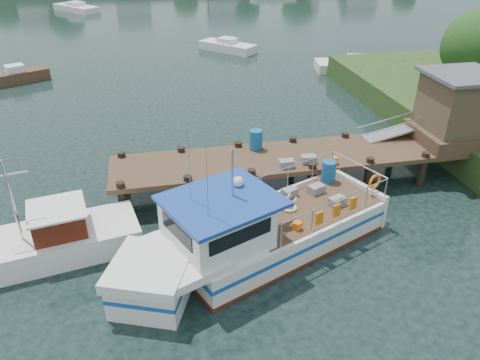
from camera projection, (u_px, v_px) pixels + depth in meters
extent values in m
plane|color=black|center=(256.00, 187.00, 20.17)|extent=(160.00, 160.00, 0.00)
cylinder|color=#332114|center=(467.00, 89.00, 27.04)|extent=(0.50, 0.50, 3.05)
sphere|color=#214518|center=(478.00, 46.00, 25.85)|extent=(3.90, 3.90, 3.90)
cube|color=#483322|center=(302.00, 156.00, 19.89)|extent=(16.00, 3.00, 0.20)
cylinder|color=black|center=(123.00, 204.00, 17.77)|extent=(0.32, 0.32, 1.90)
cylinder|color=black|center=(124.00, 172.00, 19.99)|extent=(0.32, 0.32, 1.90)
cylinder|color=black|center=(189.00, 197.00, 18.21)|extent=(0.32, 0.32, 1.90)
cylinder|color=black|center=(182.00, 167.00, 20.43)|extent=(0.32, 0.32, 1.90)
cylinder|color=black|center=(251.00, 191.00, 18.65)|extent=(0.32, 0.32, 1.90)
cylinder|color=black|center=(238.00, 162.00, 20.88)|extent=(0.32, 0.32, 1.90)
cylinder|color=black|center=(311.00, 184.00, 19.10)|extent=(0.32, 0.32, 1.90)
cylinder|color=black|center=(292.00, 157.00, 21.32)|extent=(0.32, 0.32, 1.90)
cylinder|color=black|center=(368.00, 178.00, 19.54)|extent=(0.32, 0.32, 1.90)
cylinder|color=black|center=(343.00, 152.00, 21.76)|extent=(0.32, 0.32, 1.90)
cylinder|color=black|center=(422.00, 172.00, 19.99)|extent=(0.32, 0.32, 1.90)
cylinder|color=black|center=(393.00, 147.00, 22.21)|extent=(0.32, 0.32, 1.90)
cylinder|color=black|center=(474.00, 167.00, 20.43)|extent=(0.32, 0.32, 1.90)
cylinder|color=black|center=(440.00, 143.00, 22.65)|extent=(0.32, 0.32, 1.90)
cube|color=#483322|center=(451.00, 134.00, 20.94)|extent=(3.20, 3.00, 0.60)
cube|color=#4A3C29|center=(459.00, 104.00, 20.26)|extent=(2.60, 2.60, 2.40)
cube|color=#47474C|center=(466.00, 75.00, 19.62)|extent=(3.00, 3.00, 0.15)
cube|color=#A5A8AD|center=(394.00, 132.00, 21.32)|extent=(3.34, 0.90, 0.79)
cylinder|color=silver|center=(400.00, 125.00, 20.74)|extent=(3.34, 0.05, 0.76)
cylinder|color=silver|center=(392.00, 118.00, 21.42)|extent=(3.34, 0.05, 0.76)
cube|color=slate|center=(286.00, 163.00, 18.73)|extent=(0.60, 0.40, 0.30)
cube|color=slate|center=(308.00, 159.00, 19.08)|extent=(0.60, 0.40, 0.30)
cylinder|color=orange|center=(334.00, 160.00, 19.01)|extent=(0.30, 0.30, 0.28)
cylinder|color=#145389|center=(256.00, 140.00, 20.08)|extent=(0.56, 0.56, 0.85)
cube|color=silver|center=(279.00, 231.00, 16.39)|extent=(7.93, 5.63, 1.13)
cube|color=silver|center=(152.00, 286.00, 13.92)|extent=(2.71, 2.71, 1.13)
cube|color=silver|center=(149.00, 268.00, 13.57)|extent=(2.92, 3.00, 0.34)
cube|color=silver|center=(179.00, 256.00, 14.08)|extent=(2.91, 3.35, 0.29)
cube|color=#134C9A|center=(279.00, 228.00, 16.32)|extent=(8.03, 5.70, 0.14)
cube|color=#134C9A|center=(151.00, 282.00, 13.85)|extent=(2.75, 2.75, 0.14)
cube|color=#601E0D|center=(279.00, 243.00, 16.64)|extent=(8.02, 5.69, 0.14)
cube|color=#483322|center=(305.00, 207.00, 16.70)|extent=(5.92, 4.54, 0.04)
cube|color=silver|center=(355.00, 196.00, 18.26)|extent=(1.35, 2.78, 1.33)
cube|color=silver|center=(217.00, 224.00, 14.47)|extent=(3.54, 3.43, 1.47)
cube|color=black|center=(241.00, 237.00, 13.41)|extent=(2.00, 0.89, 0.49)
cube|color=black|center=(196.00, 198.00, 15.24)|extent=(2.00, 0.89, 0.49)
cube|color=black|center=(177.00, 231.00, 13.63)|extent=(0.74, 1.64, 0.49)
cube|color=navy|center=(222.00, 201.00, 14.18)|extent=(4.19, 3.94, 0.12)
cylinder|color=silver|center=(232.00, 173.00, 13.98)|extent=(0.10, 0.10, 1.57)
cylinder|color=silver|center=(207.00, 179.00, 12.84)|extent=(0.03, 0.03, 2.36)
cylinder|color=silver|center=(189.00, 166.00, 13.54)|extent=(0.03, 0.03, 2.36)
sphere|color=silver|center=(238.00, 182.00, 14.81)|extent=(0.46, 0.46, 0.35)
cylinder|color=silver|center=(338.00, 200.00, 15.36)|extent=(4.52, 1.99, 0.04)
cylinder|color=silver|center=(285.00, 168.00, 17.29)|extent=(4.52, 1.99, 0.04)
cylinder|color=silver|center=(359.00, 164.00, 17.57)|extent=(1.11, 2.49, 0.04)
cylinder|color=silver|center=(281.00, 236.00, 14.37)|extent=(0.06, 0.06, 0.93)
cylinder|color=silver|center=(232.00, 199.00, 16.31)|extent=(0.06, 0.06, 0.93)
cylinder|color=silver|center=(312.00, 223.00, 15.02)|extent=(0.06, 0.06, 0.93)
cylinder|color=silver|center=(261.00, 188.00, 16.95)|extent=(0.06, 0.06, 0.93)
cylinder|color=silver|center=(340.00, 210.00, 15.66)|extent=(0.06, 0.06, 0.93)
cylinder|color=silver|center=(288.00, 178.00, 17.59)|extent=(0.06, 0.06, 0.93)
cylinder|color=silver|center=(366.00, 199.00, 16.30)|extent=(0.06, 0.06, 0.93)
cylinder|color=silver|center=(313.00, 169.00, 18.23)|extent=(0.06, 0.06, 0.93)
cylinder|color=silver|center=(386.00, 190.00, 16.82)|extent=(0.06, 0.06, 0.93)
cylinder|color=silver|center=(332.00, 162.00, 18.75)|extent=(0.06, 0.06, 0.93)
cube|color=slate|center=(337.00, 202.00, 16.69)|extent=(0.70, 0.59, 0.31)
cube|color=slate|center=(316.00, 189.00, 17.46)|extent=(0.70, 0.59, 0.31)
cube|color=slate|center=(290.00, 192.00, 17.25)|extent=(0.64, 0.56, 0.31)
cylinder|color=#145389|center=(329.00, 172.00, 18.10)|extent=(0.72, 0.72, 0.86)
cylinder|color=orange|center=(297.00, 226.00, 15.40)|extent=(0.39, 0.39, 0.29)
torus|color=#BFB28C|center=(289.00, 208.00, 16.51)|extent=(0.72, 0.72, 0.12)
torus|color=orange|center=(375.00, 182.00, 17.22)|extent=(0.60, 0.33, 0.61)
cube|color=orange|center=(319.00, 218.00, 15.11)|extent=(0.29, 0.20, 0.44)
cube|color=orange|center=(337.00, 211.00, 15.51)|extent=(0.29, 0.20, 0.44)
cube|color=orange|center=(353.00, 203.00, 15.90)|extent=(0.29, 0.20, 0.44)
imported|color=silver|center=(273.00, 205.00, 15.18)|extent=(0.63, 0.74, 1.73)
cube|color=silver|center=(49.00, 245.00, 15.86)|extent=(6.29, 3.29, 0.92)
cube|color=#4D180C|center=(58.00, 220.00, 15.59)|extent=(1.94, 1.94, 0.87)
cube|color=silver|center=(56.00, 209.00, 15.37)|extent=(2.15, 2.15, 0.07)
cylinder|color=silver|center=(12.00, 201.00, 14.68)|extent=(0.11, 0.11, 2.85)
cylinder|color=silver|center=(5.00, 175.00, 14.23)|extent=(1.28, 0.29, 0.06)
cube|color=#483322|center=(17.00, 77.00, 32.96)|extent=(4.46, 3.21, 0.79)
cube|color=silver|center=(15.00, 69.00, 32.67)|extent=(1.53, 1.45, 0.50)
cube|color=silver|center=(228.00, 47.00, 40.84)|extent=(4.79, 4.95, 0.72)
cube|color=silver|center=(228.00, 41.00, 40.57)|extent=(1.89, 1.90, 0.46)
cube|color=silver|center=(361.00, 66.00, 35.68)|extent=(7.13, 3.43, 0.68)
cube|color=silver|center=(362.00, 59.00, 35.43)|extent=(2.16, 1.94, 0.44)
cube|color=silver|center=(76.00, 8.00, 58.52)|extent=(6.07, 6.69, 0.73)
cube|color=silver|center=(76.00, 4.00, 58.25)|extent=(2.46, 2.49, 0.47)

